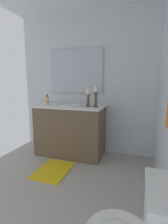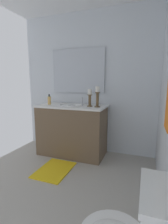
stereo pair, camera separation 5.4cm
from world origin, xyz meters
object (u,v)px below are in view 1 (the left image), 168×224
vanity_cabinet (70,130)px  mirror (76,71)px  sink_basin (70,108)px  candle_holder_tall (96,96)px  candle_holder_short (88,97)px  bath_mat (53,170)px  soap_bottle (47,100)px

vanity_cabinet → mirror: size_ratio=1.19×
sink_basin → candle_holder_tall: (0.05, 0.47, 0.21)m
vanity_cabinet → candle_holder_short: size_ratio=4.20×
sink_basin → candle_holder_short: bearing=86.1°
vanity_cabinet → bath_mat: size_ratio=1.95×
sink_basin → candle_holder_tall: candle_holder_tall is taller
vanity_cabinet → bath_mat: 0.76m
bath_mat → candle_holder_tall: bearing=140.9°
sink_basin → candle_holder_tall: 0.51m
mirror → bath_mat: mirror is taller
soap_bottle → candle_holder_tall: bearing=89.2°
sink_basin → soap_bottle: 0.43m
bath_mat → mirror: bearing=180.0°
candle_holder_short → bath_mat: size_ratio=0.46×
vanity_cabinet → mirror: (-0.28, 0.00, 1.02)m
vanity_cabinet → mirror: 1.06m
mirror → soap_bottle: 0.73m
candle_holder_tall → bath_mat: size_ratio=0.54×
vanity_cabinet → sink_basin: size_ratio=2.91×
vanity_cabinet → candle_holder_tall: size_ratio=3.64×
sink_basin → vanity_cabinet: bearing=-90.0°
sink_basin → candle_holder_short: (0.02, 0.33, 0.19)m
candle_holder_short → bath_mat: 1.22m
sink_basin → mirror: size_ratio=0.41×
vanity_cabinet → candle_holder_tall: (0.05, 0.47, 0.61)m
vanity_cabinet → bath_mat: (0.62, 0.00, -0.43)m
candle_holder_short → soap_bottle: size_ratio=1.55×
vanity_cabinet → candle_holder_short: (0.02, 0.33, 0.58)m
vanity_cabinet → sink_basin: (0.00, 0.00, 0.39)m
vanity_cabinet → bath_mat: vanity_cabinet is taller
vanity_cabinet → mirror: mirror is taller
sink_basin → mirror: bearing=-179.8°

